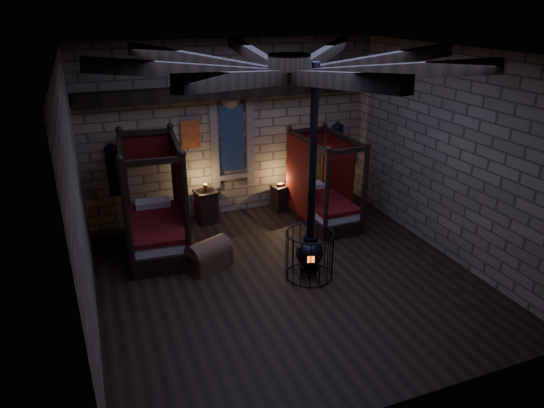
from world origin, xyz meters
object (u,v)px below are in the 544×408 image
object	(u,v)px
bed_left	(156,224)
trunk_left	(209,255)
stove	(310,249)
bed_right	(322,201)
trunk_right	(335,222)

from	to	relation	value
bed_left	trunk_left	world-z (taller)	bed_left
stove	trunk_left	bearing A→B (deg)	168.40
bed_right	stove	xyz separation A→B (m)	(-1.40, -2.26, 0.07)
stove	bed_right	bearing A→B (deg)	77.40
bed_right	trunk_right	size ratio (longest dim) A/B	2.52
bed_left	stove	world-z (taller)	stove
bed_right	trunk_right	world-z (taller)	bed_right
bed_right	trunk_left	xyz separation A→B (m)	(-3.13, -1.23, -0.25)
trunk_left	trunk_right	world-z (taller)	trunk_left
trunk_right	bed_left	bearing A→B (deg)	157.54
bed_left	trunk_left	distance (m)	1.50
bed_right	trunk_right	bearing A→B (deg)	-90.17
bed_left	stove	xyz separation A→B (m)	(2.56, -2.24, 0.00)
trunk_left	trunk_right	xyz separation A→B (m)	(3.15, 0.56, -0.03)
bed_left	bed_right	size ratio (longest dim) A/B	1.13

